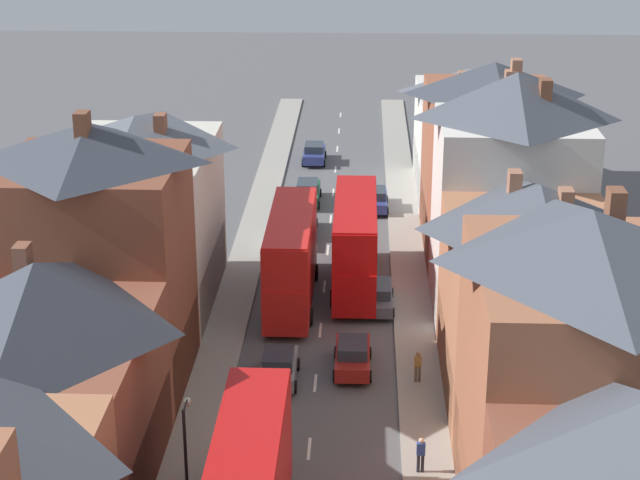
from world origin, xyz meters
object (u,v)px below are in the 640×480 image
at_px(car_near_blue, 281,234).
at_px(pedestrian_far_left, 418,365).
at_px(car_mid_white, 279,366).
at_px(car_parked_right_b, 377,295).
at_px(car_near_silver, 308,192).
at_px(street_lamp, 187,461).
at_px(double_decker_bus_lead, 291,257).
at_px(car_mid_black, 303,221).
at_px(car_parked_left_b, 375,199).
at_px(pedestrian_mid_right, 421,453).
at_px(car_parked_right_a, 353,355).
at_px(car_parked_left_a, 314,153).
at_px(double_decker_bus_mid_street, 355,242).

relative_size(car_near_blue, pedestrian_far_left, 2.76).
bearing_deg(car_mid_white, car_parked_right_b, 61.15).
height_order(car_mid_white, car_parked_right_b, car_mid_white).
relative_size(car_near_silver, street_lamp, 0.83).
distance_m(double_decker_bus_lead, car_mid_black, 11.65).
bearing_deg(double_decker_bus_lead, car_mid_white, -89.95).
height_order(car_parked_left_b, pedestrian_far_left, pedestrian_far_left).
bearing_deg(car_parked_left_b, pedestrian_mid_right, -87.22).
height_order(car_near_blue, street_lamp, street_lamp).
relative_size(car_parked_right_a, car_parked_left_b, 1.00).
xyz_separation_m(car_parked_right_a, car_mid_black, (-3.60, 19.73, -0.01)).
bearing_deg(car_near_silver, car_parked_left_b, -15.35).
xyz_separation_m(car_mid_black, car_mid_white, (0.00, -21.01, -0.02)).
distance_m(car_parked_left_b, pedestrian_mid_right, 34.01).
distance_m(car_near_blue, car_parked_right_a, 17.88).
bearing_deg(double_decker_bus_lead, car_near_blue, 98.21).
height_order(car_near_blue, car_parked_left_a, car_near_blue).
relative_size(car_near_silver, pedestrian_mid_right, 2.84).
height_order(car_mid_white, pedestrian_mid_right, pedestrian_mid_right).
relative_size(double_decker_bus_lead, car_parked_left_a, 2.61).
distance_m(pedestrian_mid_right, pedestrian_far_left, 7.95).
distance_m(double_decker_bus_mid_street, car_parked_left_b, 14.22).
distance_m(double_decker_bus_mid_street, car_parked_left_a, 26.08).
height_order(car_parked_left_b, car_parked_right_b, car_parked_left_b).
xyz_separation_m(car_parked_right_b, street_lamp, (-7.35, -21.34, 2.45)).
distance_m(car_near_silver, street_lamp, 39.92).
bearing_deg(pedestrian_mid_right, car_mid_white, 129.39).
height_order(pedestrian_mid_right, pedestrian_far_left, same).
distance_m(pedestrian_far_left, street_lamp, 15.63).
height_order(car_mid_black, car_mid_white, car_mid_black).
distance_m(double_decker_bus_lead, pedestrian_mid_right, 18.78).
distance_m(car_parked_right_a, street_lamp, 15.19).
height_order(car_parked_left_b, pedestrian_mid_right, pedestrian_mid_right).
bearing_deg(pedestrian_far_left, car_mid_white, 179.77).
relative_size(double_decker_bus_mid_street, car_parked_right_a, 2.62).
bearing_deg(car_near_blue, car_parked_right_b, -57.09).
bearing_deg(car_parked_left_b, car_near_silver, 164.65).
relative_size(car_parked_left_b, pedestrian_mid_right, 2.56).
xyz_separation_m(car_near_silver, pedestrian_far_left, (6.79, -27.36, 0.19)).
bearing_deg(car_parked_right_b, car_parked_right_a, -99.69).
bearing_deg(car_parked_left_b, pedestrian_far_left, -85.85).
distance_m(car_near_blue, pedestrian_far_left, 20.19).
bearing_deg(car_parked_right_b, street_lamp, -109.01).
xyz_separation_m(car_parked_right_a, street_lamp, (-6.05, -13.72, 2.41)).
relative_size(pedestrian_mid_right, pedestrian_far_left, 1.00).
distance_m(car_parked_left_b, car_parked_right_b, 17.10).
bearing_deg(car_parked_right_a, car_near_silver, 97.87).
relative_size(car_near_blue, car_parked_right_b, 1.00).
relative_size(double_decker_bus_lead, car_near_silver, 2.36).
height_order(car_parked_left_a, car_parked_right_b, car_parked_left_a).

